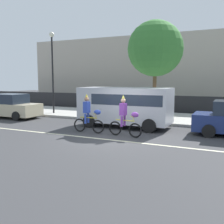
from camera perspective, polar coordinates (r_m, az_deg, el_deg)
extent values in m
plane|color=#38383A|center=(11.98, 0.27, -5.55)|extent=(80.00, 80.00, 0.00)
cube|color=beige|center=(11.54, -0.77, -6.03)|extent=(36.00, 0.14, 0.01)
cube|color=#ADAAA3|center=(17.99, 8.90, -1.12)|extent=(60.00, 5.00, 0.15)
cube|color=black|center=(20.70, 11.15, 1.64)|extent=(40.00, 0.08, 1.40)
cube|color=#B2A899|center=(29.50, 11.10, 8.60)|extent=(28.00, 8.00, 6.91)
torus|color=black|center=(12.80, -3.08, -3.22)|extent=(0.67, 0.08, 0.67)
torus|color=black|center=(13.33, -7.05, -2.85)|extent=(0.67, 0.08, 0.67)
cylinder|color=gold|center=(12.99, -5.13, -1.23)|extent=(0.97, 0.06, 0.05)
cylinder|color=gold|center=(13.05, -5.70, -0.79)|extent=(0.04, 0.04, 0.18)
cylinder|color=gold|center=(12.76, -3.51, -0.84)|extent=(0.04, 0.04, 0.23)
cylinder|color=gold|center=(12.75, -3.52, -0.33)|extent=(0.04, 0.50, 0.03)
ellipsoid|color=#2D47B2|center=(12.70, -3.19, -0.03)|extent=(0.36, 0.21, 0.24)
cube|color=#2D47B2|center=(12.97, -5.53, 1.03)|extent=(0.24, 0.32, 0.56)
sphere|color=#9E7051|center=(12.94, -5.55, 2.79)|extent=(0.22, 0.22, 0.22)
cone|color=gold|center=(12.93, -5.56, 3.59)|extent=(0.14, 0.14, 0.16)
cylinder|color=#2D47B2|center=(12.92, -5.82, -1.45)|extent=(0.11, 0.11, 0.48)
cylinder|color=#2D47B2|center=(13.16, -5.19, -1.29)|extent=(0.11, 0.11, 0.48)
torus|color=black|center=(11.92, 5.07, -4.00)|extent=(0.67, 0.15, 0.67)
torus|color=black|center=(12.41, 0.71, -3.53)|extent=(0.67, 0.15, 0.67)
cylinder|color=#E5D84C|center=(12.08, 2.85, -1.83)|extent=(0.97, 0.16, 0.05)
cylinder|color=#E5D84C|center=(12.14, 2.23, -1.36)|extent=(0.04, 0.04, 0.18)
cylinder|color=#E5D84C|center=(11.87, 4.64, -1.45)|extent=(0.04, 0.04, 0.23)
cylinder|color=#E5D84C|center=(11.86, 4.65, -0.90)|extent=(0.09, 0.50, 0.03)
ellipsoid|color=purple|center=(11.81, 5.01, -0.59)|extent=(0.38, 0.24, 0.24)
cube|color=purple|center=(12.06, 2.45, 0.60)|extent=(0.27, 0.35, 0.56)
sphere|color=tan|center=(12.02, 2.46, 2.49)|extent=(0.22, 0.22, 0.22)
cone|color=#E5D84C|center=(12.01, 2.47, 3.35)|extent=(0.14, 0.14, 0.16)
cylinder|color=purple|center=(12.02, 2.11, -2.07)|extent=(0.11, 0.11, 0.48)
cylinder|color=purple|center=(12.26, 2.75, -1.89)|extent=(0.11, 0.11, 0.48)
cube|color=silver|center=(14.45, 2.83, 1.56)|extent=(5.00, 2.00, 1.90)
cube|color=#283342|center=(14.27, 4.33, 2.89)|extent=(3.90, 2.02, 0.56)
cylinder|color=black|center=(13.07, 8.09, -2.99)|extent=(0.70, 0.22, 0.70)
cylinder|color=black|center=(14.97, 10.30, -1.75)|extent=(0.70, 0.22, 0.70)
cylinder|color=black|center=(14.40, -4.98, -2.01)|extent=(0.70, 0.22, 0.70)
cylinder|color=black|center=(16.15, -1.45, -0.99)|extent=(0.70, 0.22, 0.70)
cylinder|color=black|center=(12.68, 20.31, -3.91)|extent=(0.60, 0.20, 0.60)
cylinder|color=black|center=(14.37, 20.87, -2.68)|extent=(0.60, 0.20, 0.60)
cube|color=beige|center=(19.23, -21.05, 0.59)|extent=(4.10, 1.72, 0.80)
cube|color=#232D3D|center=(19.23, -21.35, 2.73)|extent=(2.10, 1.58, 0.64)
cylinder|color=black|center=(17.76, -20.13, -0.85)|extent=(0.60, 0.20, 0.60)
cylinder|color=black|center=(19.00, -16.47, -0.21)|extent=(0.60, 0.20, 0.60)
cylinder|color=black|center=(20.76, -21.76, 0.17)|extent=(0.60, 0.20, 0.60)
cylinder|color=black|center=(19.82, -12.78, 7.73)|extent=(0.12, 0.12, 5.50)
sphere|color=#EAEACC|center=(20.07, -13.02, 16.12)|extent=(0.36, 0.36, 0.36)
cylinder|color=brown|center=(17.05, 9.21, 4.04)|extent=(0.24, 0.24, 3.18)
sphere|color=#387A33|center=(17.14, 9.40, 13.47)|extent=(3.50, 3.50, 3.50)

